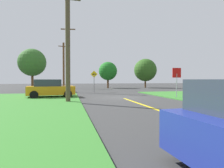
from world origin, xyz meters
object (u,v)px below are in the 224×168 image
object	(u,v)px
utility_pole_far	(64,65)
oak_tree_right	(108,71)
utility_pole_mid	(68,57)
pine_tree_center	(32,62)
parked_car_near_building	(50,89)
stop_sign	(177,77)
car_on_crossroad	(203,86)
oak_tree_left	(145,70)
direction_sign	(94,79)
utility_pole_near	(68,45)

from	to	relation	value
utility_pole_far	oak_tree_right	xyz separation A→B (m)	(8.10, -0.19, -1.01)
utility_pole_mid	pine_tree_center	size ratio (longest dim) A/B	1.46
parked_car_near_building	utility_pole_far	bearing A→B (deg)	80.56
utility_pole_far	stop_sign	bearing A→B (deg)	-64.54
car_on_crossroad	oak_tree_left	size ratio (longest dim) A/B	0.75
utility_pole_far	direction_sign	distance (m)	12.44
car_on_crossroad	utility_pole_far	world-z (taller)	utility_pole_far
utility_pole_far	direction_sign	size ratio (longest dim) A/B	3.00
utility_pole_far	oak_tree_left	bearing A→B (deg)	-0.99
utility_pole_near	utility_pole_far	bearing A→B (deg)	92.26
utility_pole_far	pine_tree_center	bearing A→B (deg)	-119.45
utility_pole_mid	parked_car_near_building	bearing A→B (deg)	-103.04
parked_car_near_building	direction_sign	bearing A→B (deg)	45.76
parked_car_near_building	utility_pole_mid	world-z (taller)	utility_pole_mid
utility_pole_far	direction_sign	world-z (taller)	utility_pole_far
utility_pole_near	utility_pole_mid	distance (m)	11.01
utility_pole_near	utility_pole_mid	world-z (taller)	utility_pole_mid
stop_sign	oak_tree_left	distance (m)	21.47
stop_sign	utility_pole_mid	bearing A→B (deg)	-51.06
utility_pole_mid	pine_tree_center	xyz separation A→B (m)	(-4.91, 3.81, -0.42)
utility_pole_far	oak_tree_right	distance (m)	8.17
parked_car_near_building	direction_sign	size ratio (longest dim) A/B	1.56
oak_tree_left	oak_tree_right	world-z (taller)	oak_tree_left
pine_tree_center	oak_tree_right	xyz separation A→B (m)	(12.17, 7.00, -0.79)
parked_car_near_building	car_on_crossroad	world-z (taller)	same
direction_sign	stop_sign	bearing A→B (deg)	-57.86
utility_pole_near	oak_tree_right	bearing A→B (deg)	71.64
parked_car_near_building	utility_pole_mid	size ratio (longest dim) A/B	0.50
oak_tree_left	stop_sign	bearing A→B (deg)	-105.26
parked_car_near_building	car_on_crossroad	distance (m)	17.53
stop_sign	oak_tree_right	xyz separation A→B (m)	(-1.86, 20.73, 1.34)
oak_tree_right	pine_tree_center	bearing A→B (deg)	-150.08
oak_tree_left	oak_tree_right	bearing A→B (deg)	179.41
car_on_crossroad	stop_sign	bearing A→B (deg)	129.39
utility_pole_far	utility_pole_near	bearing A→B (deg)	-87.74
utility_pole_far	pine_tree_center	world-z (taller)	utility_pole_far
utility_pole_far	oak_tree_right	world-z (taller)	utility_pole_far
oak_tree_left	pine_tree_center	distance (m)	20.85
oak_tree_right	stop_sign	bearing A→B (deg)	-84.88
stop_sign	direction_sign	xyz separation A→B (m)	(-5.92, 9.43, -0.15)
parked_car_near_building	oak_tree_right	xyz separation A→B (m)	(8.83, 17.59, 2.39)
stop_sign	pine_tree_center	bearing A→B (deg)	-48.00
stop_sign	oak_tree_right	bearing A→B (deg)	-88.48
direction_sign	oak_tree_left	xyz separation A→B (m)	(11.56, 11.23, 1.76)
utility_pole_mid	oak_tree_left	xyz separation A→B (m)	(14.75, 10.73, -0.93)
utility_pole_far	oak_tree_right	size ratio (longest dim) A/B	1.67
utility_pole_near	oak_tree_right	world-z (taller)	utility_pole_near
utility_pole_near	oak_tree_left	xyz separation A→B (m)	(14.73, 21.73, -0.56)
car_on_crossroad	pine_tree_center	world-z (taller)	pine_tree_center
parked_car_near_building	oak_tree_left	xyz separation A→B (m)	(16.32, 17.52, 2.66)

